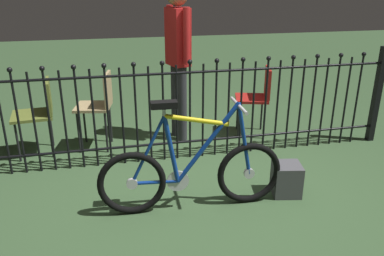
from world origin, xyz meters
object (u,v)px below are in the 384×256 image
at_px(chair_red, 258,94).
at_px(chair_olive, 39,109).
at_px(bicycle, 192,173).
at_px(display_crate, 286,179).
at_px(chair_tan, 99,102).
at_px(person_visitor, 178,49).

distance_m(chair_red, chair_olive, 2.47).
relative_size(chair_red, chair_olive, 1.02).
bearing_deg(bicycle, chair_red, 52.04).
height_order(chair_red, display_crate, chair_red).
height_order(chair_tan, display_crate, chair_tan).
relative_size(chair_tan, display_crate, 2.99).
relative_size(chair_tan, person_visitor, 0.48).
xyz_separation_m(chair_red, chair_tan, (-1.84, -0.01, 0.02)).
xyz_separation_m(chair_olive, display_crate, (2.20, -1.39, -0.35)).
distance_m(chair_olive, chair_tan, 0.63).
bearing_deg(person_visitor, chair_red, -5.32).
bearing_deg(chair_red, display_crate, -100.70).
relative_size(chair_olive, display_crate, 2.84).
bearing_deg(chair_tan, display_crate, -41.58).
relative_size(bicycle, chair_red, 1.84).
height_order(chair_olive, display_crate, chair_olive).
distance_m(bicycle, person_visitor, 1.71).
height_order(bicycle, person_visitor, person_visitor).
bearing_deg(chair_olive, chair_tan, 0.72).
bearing_deg(display_crate, chair_red, 79.30).
distance_m(bicycle, display_crate, 0.88).
distance_m(bicycle, chair_tan, 1.62).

